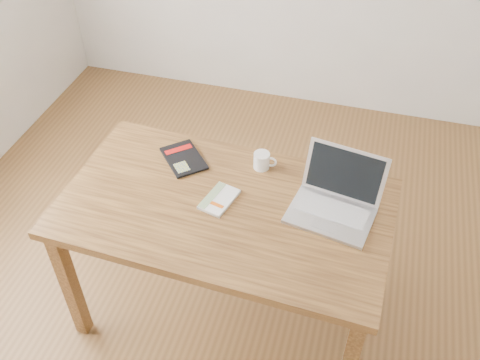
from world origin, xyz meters
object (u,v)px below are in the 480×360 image
(coffee_mug, at_px, (262,160))
(desk, at_px, (225,219))
(black_guidebook, at_px, (184,158))
(laptop, at_px, (335,200))
(white_guidebook, at_px, (219,199))

(coffee_mug, bearing_deg, desk, -111.79)
(desk, distance_m, coffee_mug, 0.32)
(black_guidebook, relative_size, coffee_mug, 2.57)
(desk, bearing_deg, coffee_mug, 73.98)
(laptop, xyz_separation_m, coffee_mug, (-0.35, 0.17, -0.01))
(desk, relative_size, white_guidebook, 7.07)
(white_guidebook, bearing_deg, desk, -15.99)
(black_guidebook, height_order, coffee_mug, coffee_mug)
(coffee_mug, bearing_deg, black_guidebook, -176.20)
(white_guidebook, bearing_deg, black_guidebook, 152.36)
(desk, height_order, laptop, laptop)
(desk, distance_m, black_guidebook, 0.37)
(desk, xyz_separation_m, laptop, (0.44, 0.10, 0.14))
(white_guidebook, distance_m, coffee_mug, 0.29)
(laptop, height_order, coffee_mug, laptop)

